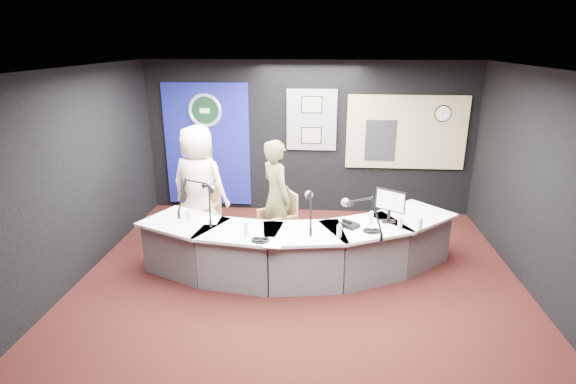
# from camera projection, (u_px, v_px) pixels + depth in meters

# --- Properties ---
(ground) EXTENTS (6.00, 6.00, 0.00)m
(ground) POSITION_uv_depth(u_px,v_px,m) (298.00, 291.00, 5.88)
(ground) COLOR black
(ground) RESTS_ON ground
(ceiling) EXTENTS (6.00, 6.00, 0.02)m
(ceiling) POSITION_uv_depth(u_px,v_px,m) (300.00, 71.00, 4.98)
(ceiling) COLOR silver
(ceiling) RESTS_ON ground
(wall_back) EXTENTS (6.00, 0.02, 2.80)m
(wall_back) POSITION_uv_depth(u_px,v_px,m) (309.00, 139.00, 8.26)
(wall_back) COLOR black
(wall_back) RESTS_ON ground
(wall_front) EXTENTS (6.00, 0.02, 2.80)m
(wall_front) POSITION_uv_depth(u_px,v_px,m) (269.00, 354.00, 2.59)
(wall_front) COLOR black
(wall_front) RESTS_ON ground
(wall_left) EXTENTS (0.02, 6.00, 2.80)m
(wall_left) POSITION_uv_depth(u_px,v_px,m) (62.00, 184.00, 5.66)
(wall_left) COLOR black
(wall_left) RESTS_ON ground
(wall_right) EXTENTS (0.02, 6.00, 2.80)m
(wall_right) POSITION_uv_depth(u_px,v_px,m) (557.00, 197.00, 5.19)
(wall_right) COLOR black
(wall_right) RESTS_ON ground
(broadcast_desk) EXTENTS (4.50, 1.90, 0.75)m
(broadcast_desk) POSITION_uv_depth(u_px,v_px,m) (297.00, 247.00, 6.28)
(broadcast_desk) COLOR silver
(broadcast_desk) RESTS_ON ground
(backdrop_panel) EXTENTS (1.60, 0.05, 2.30)m
(backdrop_panel) POSITION_uv_depth(u_px,v_px,m) (207.00, 145.00, 8.42)
(backdrop_panel) COLOR navy
(backdrop_panel) RESTS_ON wall_back
(agency_seal) EXTENTS (0.63, 0.07, 0.63)m
(agency_seal) POSITION_uv_depth(u_px,v_px,m) (205.00, 111.00, 8.18)
(agency_seal) COLOR silver
(agency_seal) RESTS_ON backdrop_panel
(seal_center) EXTENTS (0.48, 0.01, 0.48)m
(seal_center) POSITION_uv_depth(u_px,v_px,m) (205.00, 111.00, 8.18)
(seal_center) COLOR black
(seal_center) RESTS_ON backdrop_panel
(pinboard) EXTENTS (0.90, 0.04, 1.10)m
(pinboard) POSITION_uv_depth(u_px,v_px,m) (312.00, 120.00, 8.11)
(pinboard) COLOR slate
(pinboard) RESTS_ON wall_back
(framed_photo_upper) EXTENTS (0.34, 0.02, 0.27)m
(framed_photo_upper) POSITION_uv_depth(u_px,v_px,m) (312.00, 105.00, 7.99)
(framed_photo_upper) COLOR gray
(framed_photo_upper) RESTS_ON pinboard
(framed_photo_lower) EXTENTS (0.34, 0.02, 0.27)m
(framed_photo_lower) POSITION_uv_depth(u_px,v_px,m) (311.00, 136.00, 8.17)
(framed_photo_lower) COLOR gray
(framed_photo_lower) RESTS_ON pinboard
(booth_window_frame) EXTENTS (2.12, 0.06, 1.32)m
(booth_window_frame) POSITION_uv_depth(u_px,v_px,m) (406.00, 132.00, 8.04)
(booth_window_frame) COLOR tan
(booth_window_frame) RESTS_ON wall_back
(booth_glow) EXTENTS (2.00, 0.02, 1.20)m
(booth_glow) POSITION_uv_depth(u_px,v_px,m) (406.00, 133.00, 8.04)
(booth_glow) COLOR beige
(booth_glow) RESTS_ON booth_window_frame
(equipment_rack) EXTENTS (0.55, 0.02, 0.75)m
(equipment_rack) POSITION_uv_depth(u_px,v_px,m) (380.00, 141.00, 8.10)
(equipment_rack) COLOR black
(equipment_rack) RESTS_ON booth_window_frame
(wall_clock) EXTENTS (0.28, 0.01, 0.28)m
(wall_clock) POSITION_uv_depth(u_px,v_px,m) (443.00, 114.00, 7.86)
(wall_clock) COLOR white
(wall_clock) RESTS_ON booth_window_frame
(armchair_left) EXTENTS (0.66, 0.66, 0.88)m
(armchair_left) POSITION_uv_depth(u_px,v_px,m) (201.00, 216.00, 7.22)
(armchair_left) COLOR #9F7649
(armchair_left) RESTS_ON ground
(armchair_right) EXTENTS (0.81, 0.81, 1.04)m
(armchair_right) POSITION_uv_depth(u_px,v_px,m) (277.00, 220.00, 6.83)
(armchair_right) COLOR #9F7649
(armchair_right) RESTS_ON ground
(draped_jacket) EXTENTS (0.50, 0.30, 0.70)m
(draped_jacket) POSITION_uv_depth(u_px,v_px,m) (196.00, 200.00, 7.39)
(draped_jacket) COLOR #6D655C
(draped_jacket) RESTS_ON armchair_left
(person_man) EXTENTS (1.05, 0.81, 1.91)m
(person_man) POSITION_uv_depth(u_px,v_px,m) (199.00, 185.00, 7.06)
(person_man) COLOR #FFE9CB
(person_man) RESTS_ON ground
(person_woman) EXTENTS (0.71, 0.77, 1.77)m
(person_woman) POSITION_uv_depth(u_px,v_px,m) (277.00, 198.00, 6.72)
(person_woman) COLOR brown
(person_woman) RESTS_ON ground
(computer_monitor) EXTENTS (0.37, 0.26, 0.29)m
(computer_monitor) POSITION_uv_depth(u_px,v_px,m) (390.00, 200.00, 6.06)
(computer_monitor) COLOR black
(computer_monitor) RESTS_ON broadcast_desk
(desk_phone) EXTENTS (0.28, 0.28, 0.06)m
(desk_phone) POSITION_uv_depth(u_px,v_px,m) (350.00, 225.00, 6.00)
(desk_phone) COLOR black
(desk_phone) RESTS_ON broadcast_desk
(headphones_near) EXTENTS (0.20, 0.20, 0.03)m
(headphones_near) POSITION_uv_depth(u_px,v_px,m) (372.00, 231.00, 5.84)
(headphones_near) COLOR black
(headphones_near) RESTS_ON broadcast_desk
(headphones_far) EXTENTS (0.21, 0.21, 0.03)m
(headphones_far) POSITION_uv_depth(u_px,v_px,m) (260.00, 240.00, 5.57)
(headphones_far) COLOR black
(headphones_far) RESTS_ON broadcast_desk
(paper_stack) EXTENTS (0.21, 0.30, 0.00)m
(paper_stack) POSITION_uv_depth(u_px,v_px,m) (211.00, 220.00, 6.22)
(paper_stack) COLOR white
(paper_stack) RESTS_ON broadcast_desk
(notepad) EXTENTS (0.24, 0.32, 0.00)m
(notepad) POSITION_uv_depth(u_px,v_px,m) (274.00, 243.00, 5.53)
(notepad) COLOR white
(notepad) RESTS_ON broadcast_desk
(boom_mic_a) EXTENTS (0.43, 0.66, 0.60)m
(boom_mic_a) POSITION_uv_depth(u_px,v_px,m) (194.00, 192.00, 6.44)
(boom_mic_a) COLOR black
(boom_mic_a) RESTS_ON broadcast_desk
(boom_mic_b) EXTENTS (0.24, 0.73, 0.60)m
(boom_mic_b) POSITION_uv_depth(u_px,v_px,m) (211.00, 199.00, 6.18)
(boom_mic_b) COLOR black
(boom_mic_b) RESTS_ON broadcast_desk
(boom_mic_c) EXTENTS (0.17, 0.74, 0.60)m
(boom_mic_c) POSITION_uv_depth(u_px,v_px,m) (310.00, 205.00, 5.93)
(boom_mic_c) COLOR black
(boom_mic_c) RESTS_ON broadcast_desk
(boom_mic_d) EXTENTS (0.56, 0.56, 0.60)m
(boom_mic_d) POSITION_uv_depth(u_px,v_px,m) (363.00, 212.00, 5.71)
(boom_mic_d) COLOR black
(boom_mic_d) RESTS_ON broadcast_desk
(water_bottles) EXTENTS (3.17, 0.59, 0.18)m
(water_bottles) POSITION_uv_depth(u_px,v_px,m) (301.00, 223.00, 5.91)
(water_bottles) COLOR silver
(water_bottles) RESTS_ON broadcast_desk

